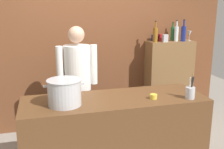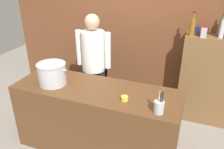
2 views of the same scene
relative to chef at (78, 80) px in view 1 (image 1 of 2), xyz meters
name	(u,v)px [view 1 (image 1 of 2)]	position (x,y,z in m)	size (l,w,h in m)	color
brick_back_panel	(91,33)	(0.33, 0.76, 0.54)	(4.40, 0.10, 3.00)	brown
prep_counter	(115,135)	(0.33, -0.64, -0.51)	(2.04, 0.70, 0.90)	brown
bar_cabinet	(168,82)	(1.59, 0.55, -0.28)	(0.76, 0.32, 1.36)	brown
chef	(78,80)	(0.00, 0.00, 0.00)	(0.53, 0.37, 1.66)	black
stockpot_large	(64,92)	(-0.23, -0.71, 0.07)	(0.41, 0.35, 0.27)	#B7BABF
utensil_crock	(190,92)	(1.13, -0.86, 0.01)	(0.10, 0.10, 0.29)	#B7BABF
butter_jar	(153,96)	(0.73, -0.76, -0.04)	(0.08, 0.08, 0.05)	yellow
wine_bottle_amber	(155,34)	(1.29, 0.47, 0.52)	(0.07, 0.07, 0.33)	#8C5919
wine_bottle_clear	(176,33)	(1.66, 0.50, 0.52)	(0.07, 0.07, 0.33)	silver
wine_bottle_green	(173,33)	(1.66, 0.62, 0.51)	(0.06, 0.06, 0.30)	#1E592D
wine_bottle_cobalt	(183,33)	(1.76, 0.46, 0.53)	(0.08, 0.08, 0.34)	navy
wine_glass_tall	(189,34)	(1.91, 0.52, 0.51)	(0.07, 0.07, 0.16)	silver
spice_tin_navy	(155,38)	(1.35, 0.62, 0.45)	(0.08, 0.08, 0.10)	navy
spice_tin_silver	(165,38)	(1.45, 0.45, 0.46)	(0.08, 0.08, 0.12)	#B2B2B7
spice_tin_red	(161,38)	(1.45, 0.58, 0.45)	(0.08, 0.08, 0.11)	red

